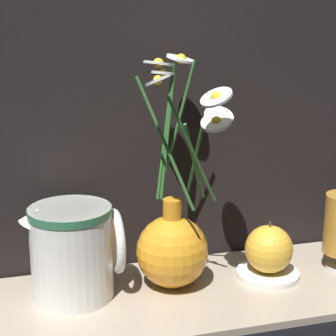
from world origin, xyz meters
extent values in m
plane|color=black|center=(0.00, 0.00, 0.00)|extent=(6.00, 6.00, 0.00)
cube|color=tan|center=(0.00, 0.00, 0.01)|extent=(0.80, 0.26, 0.01)
sphere|color=orange|center=(0.02, 0.03, 0.07)|extent=(0.12, 0.12, 0.12)
cylinder|color=orange|center=(0.02, 0.03, 0.14)|extent=(0.03, 0.03, 0.05)
cylinder|color=#336B2D|center=(0.02, 0.04, 0.26)|extent=(0.03, 0.02, 0.20)
cylinder|color=white|center=(0.01, 0.05, 0.36)|extent=(0.05, 0.05, 0.01)
sphere|color=yellow|center=(0.01, 0.05, 0.36)|extent=(0.01, 0.01, 0.01)
cylinder|color=#336B2D|center=(0.06, 0.03, 0.23)|extent=(0.01, 0.08, 0.13)
cylinder|color=white|center=(0.10, 0.03, 0.29)|extent=(0.05, 0.04, 0.03)
sphere|color=yellow|center=(0.10, 0.03, 0.29)|extent=(0.02, 0.02, 0.02)
cylinder|color=#336B2D|center=(0.04, 0.05, 0.27)|extent=(0.05, 0.03, 0.22)
cylinder|color=white|center=(0.05, 0.08, 0.38)|extent=(0.06, 0.06, 0.02)
sphere|color=yellow|center=(0.05, 0.08, 0.38)|extent=(0.02, 0.02, 0.02)
cylinder|color=#336B2D|center=(0.00, -0.01, 0.26)|extent=(0.08, 0.05, 0.20)
cylinder|color=white|center=(-0.02, -0.05, 0.36)|extent=(0.05, 0.05, 0.02)
sphere|color=yellow|center=(-0.02, -0.05, 0.36)|extent=(0.01, 0.01, 0.01)
cylinder|color=#336B2D|center=(0.04, -0.01, 0.25)|extent=(0.09, 0.04, 0.18)
cylinder|color=white|center=(0.06, -0.06, 0.33)|extent=(0.06, 0.06, 0.03)
sphere|color=yellow|center=(0.06, -0.06, 0.33)|extent=(0.02, 0.02, 0.02)
cylinder|color=#336B2D|center=(0.01, 0.04, 0.27)|extent=(0.04, 0.02, 0.21)
cylinder|color=white|center=(0.01, 0.06, 0.37)|extent=(0.06, 0.06, 0.01)
sphere|color=yellow|center=(0.01, 0.06, 0.37)|extent=(0.02, 0.02, 0.02)
cylinder|color=#336B2D|center=(0.05, 0.00, 0.23)|extent=(0.06, 0.06, 0.13)
cylinder|color=white|center=(0.08, -0.02, 0.29)|extent=(0.06, 0.06, 0.03)
sphere|color=yellow|center=(0.08, -0.02, 0.29)|extent=(0.02, 0.02, 0.02)
cylinder|color=white|center=(-0.14, 0.03, 0.09)|extent=(0.13, 0.13, 0.15)
cylinder|color=#33724C|center=(-0.14, 0.03, 0.15)|extent=(0.13, 0.13, 0.01)
torus|color=white|center=(-0.07, 0.03, 0.10)|extent=(0.01, 0.10, 0.10)
cone|color=white|center=(-0.19, 0.03, 0.15)|extent=(0.05, 0.04, 0.04)
cylinder|color=white|center=(0.19, 0.01, 0.02)|extent=(0.11, 0.11, 0.01)
sphere|color=gold|center=(0.19, 0.01, 0.06)|extent=(0.08, 0.08, 0.08)
cylinder|color=#4C3819|center=(0.19, 0.01, 0.11)|extent=(0.00, 0.00, 0.01)
camera|label=1|loc=(-0.21, -0.79, 0.44)|focal=60.00mm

